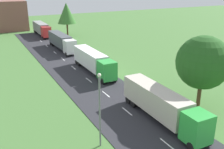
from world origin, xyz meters
The scene contains 8 objects.
truck_second centered at (2.36, 30.16, 2.19)m, with size 2.60×13.40×3.67m.
truck_third centered at (2.39, 49.91, 2.18)m, with size 2.52×13.67×3.67m.
truck_fourth centered at (2.36, 68.71, 2.15)m, with size 2.65×14.12×3.62m.
truck_fifth centered at (2.29, 88.68, 2.17)m, with size 2.51×13.46×3.66m.
lamppost_second centered at (-6.04, 28.97, 4.32)m, with size 0.36×0.36×7.69m.
tree_oak centered at (9.20, 84.94, 6.75)m, with size 5.49×5.49×9.79m.
tree_birch centered at (9.20, 31.05, 5.98)m, with size 6.80×6.80×9.39m.
distant_building centered at (-5.76, 102.91, 4.84)m, with size 12.54×8.63×9.69m, color brown.
Camera 1 is at (-15.27, 8.80, 15.49)m, focal length 41.64 mm.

